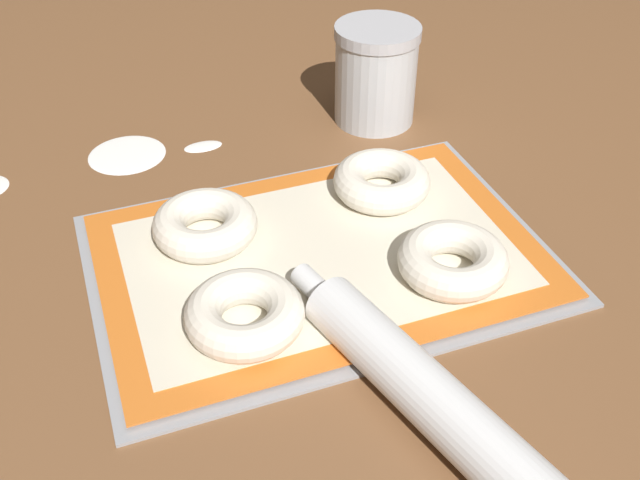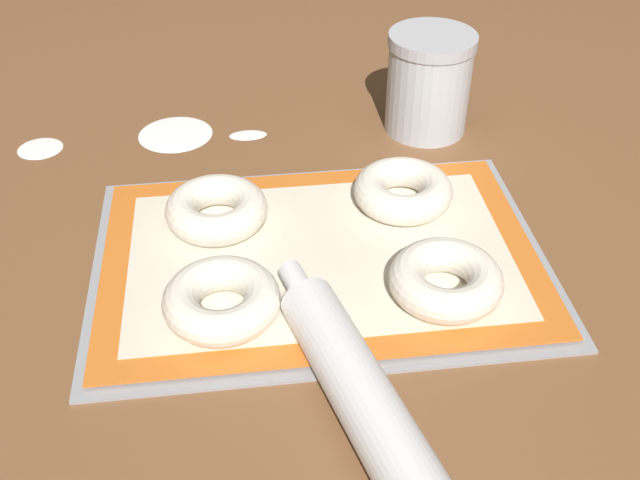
{
  "view_description": "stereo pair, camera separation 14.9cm",
  "coord_description": "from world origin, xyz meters",
  "px_view_note": "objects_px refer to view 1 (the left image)",
  "views": [
    {
      "loc": [
        -0.23,
        -0.6,
        0.55
      ],
      "look_at": [
        -0.01,
        0.01,
        0.03
      ],
      "focal_mm": 42.0,
      "sensor_mm": 36.0,
      "label": 1
    },
    {
      "loc": [
        -0.09,
        -0.63,
        0.55
      ],
      "look_at": [
        -0.01,
        0.01,
        0.03
      ],
      "focal_mm": 42.0,
      "sensor_mm": 36.0,
      "label": 2
    }
  ],
  "objects_px": {
    "bagel_front_left": "(245,314)",
    "rolling_pin": "(429,396)",
    "bagel_back_right": "(382,181)",
    "bagel_front_right": "(453,260)",
    "flour_canister": "(376,74)",
    "baking_tray": "(320,258)",
    "bagel_back_left": "(205,225)"
  },
  "relations": [
    {
      "from": "bagel_front_left",
      "to": "rolling_pin",
      "type": "distance_m",
      "value": 0.2
    },
    {
      "from": "bagel_front_left",
      "to": "bagel_back_right",
      "type": "height_order",
      "value": "same"
    },
    {
      "from": "bagel_front_right",
      "to": "flour_canister",
      "type": "bearing_deg",
      "value": 79.78
    },
    {
      "from": "baking_tray",
      "to": "rolling_pin",
      "type": "xyz_separation_m",
      "value": [
        0.01,
        -0.24,
        0.02
      ]
    },
    {
      "from": "baking_tray",
      "to": "bagel_back_left",
      "type": "relative_size",
      "value": 4.23
    },
    {
      "from": "bagel_front_left",
      "to": "bagel_front_right",
      "type": "xyz_separation_m",
      "value": [
        0.23,
        0.0,
        0.0
      ]
    },
    {
      "from": "baking_tray",
      "to": "bagel_front_left",
      "type": "bearing_deg",
      "value": -142.82
    },
    {
      "from": "bagel_back_left",
      "to": "rolling_pin",
      "type": "relative_size",
      "value": 0.3
    },
    {
      "from": "rolling_pin",
      "to": "flour_canister",
      "type": "bearing_deg",
      "value": 71.55
    },
    {
      "from": "baking_tray",
      "to": "bagel_back_left",
      "type": "distance_m",
      "value": 0.14
    },
    {
      "from": "bagel_front_right",
      "to": "flour_canister",
      "type": "relative_size",
      "value": 0.85
    },
    {
      "from": "baking_tray",
      "to": "rolling_pin",
      "type": "distance_m",
      "value": 0.24
    },
    {
      "from": "baking_tray",
      "to": "bagel_front_right",
      "type": "relative_size",
      "value": 4.23
    },
    {
      "from": "flour_canister",
      "to": "rolling_pin",
      "type": "distance_m",
      "value": 0.55
    },
    {
      "from": "bagel_back_left",
      "to": "bagel_back_right",
      "type": "distance_m",
      "value": 0.23
    },
    {
      "from": "bagel_front_left",
      "to": "bagel_back_right",
      "type": "relative_size",
      "value": 1.0
    },
    {
      "from": "bagel_back_left",
      "to": "flour_canister",
      "type": "relative_size",
      "value": 0.85
    },
    {
      "from": "bagel_back_right",
      "to": "bagel_front_left",
      "type": "bearing_deg",
      "value": -143.17
    },
    {
      "from": "bagel_front_right",
      "to": "rolling_pin",
      "type": "bearing_deg",
      "value": -124.43
    },
    {
      "from": "rolling_pin",
      "to": "bagel_front_right",
      "type": "bearing_deg",
      "value": 55.57
    },
    {
      "from": "bagel_back_left",
      "to": "bagel_back_right",
      "type": "relative_size",
      "value": 1.0
    },
    {
      "from": "bagel_front_left",
      "to": "bagel_back_left",
      "type": "bearing_deg",
      "value": 90.92
    },
    {
      "from": "baking_tray",
      "to": "bagel_back_left",
      "type": "xyz_separation_m",
      "value": [
        -0.11,
        0.07,
        0.03
      ]
    },
    {
      "from": "bagel_front_left",
      "to": "flour_canister",
      "type": "height_order",
      "value": "flour_canister"
    },
    {
      "from": "bagel_front_left",
      "to": "bagel_front_right",
      "type": "bearing_deg",
      "value": 0.46
    },
    {
      "from": "bagel_front_left",
      "to": "flour_canister",
      "type": "distance_m",
      "value": 0.47
    },
    {
      "from": "bagel_back_right",
      "to": "flour_canister",
      "type": "distance_m",
      "value": 0.21
    },
    {
      "from": "flour_canister",
      "to": "bagel_front_right",
      "type": "bearing_deg",
      "value": -100.22
    },
    {
      "from": "bagel_front_right",
      "to": "rolling_pin",
      "type": "xyz_separation_m",
      "value": [
        -0.11,
        -0.16,
        -0.0
      ]
    },
    {
      "from": "bagel_back_left",
      "to": "rolling_pin",
      "type": "xyz_separation_m",
      "value": [
        0.13,
        -0.31,
        -0.0
      ]
    },
    {
      "from": "baking_tray",
      "to": "bagel_front_right",
      "type": "distance_m",
      "value": 0.15
    },
    {
      "from": "bagel_back_right",
      "to": "flour_canister",
      "type": "xyz_separation_m",
      "value": [
        0.08,
        0.19,
        0.04
      ]
    }
  ]
}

